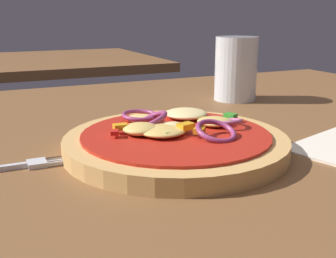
% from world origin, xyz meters
% --- Properties ---
extents(dining_table, '(1.27, 0.89, 0.03)m').
position_xyz_m(dining_table, '(0.00, 0.00, 0.01)').
color(dining_table, brown).
rests_on(dining_table, ground).
extents(pizza, '(0.24, 0.24, 0.04)m').
position_xyz_m(pizza, '(0.02, -0.02, 0.04)').
color(pizza, tan).
rests_on(pizza, dining_table).
extents(fork, '(0.16, 0.02, 0.00)m').
position_xyz_m(fork, '(-0.16, -0.01, 0.03)').
color(fork, silver).
rests_on(fork, dining_table).
extents(beer_glass, '(0.07, 0.07, 0.11)m').
position_xyz_m(beer_glass, '(0.23, 0.19, 0.08)').
color(beer_glass, silver).
rests_on(beer_glass, dining_table).
extents(background_table, '(0.89, 0.59, 0.03)m').
position_xyz_m(background_table, '(-0.06, 1.01, 0.01)').
color(background_table, brown).
rests_on(background_table, ground).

